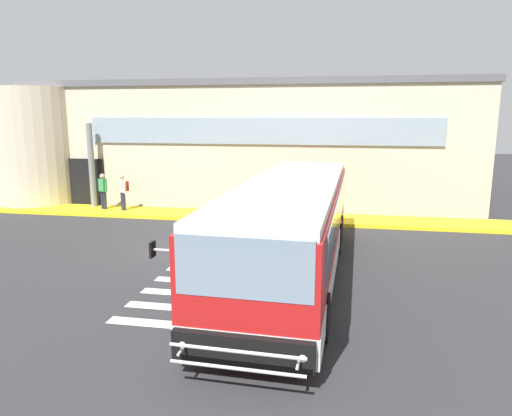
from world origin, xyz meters
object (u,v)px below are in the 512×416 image
at_px(entry_support_column, 92,165).
at_px(passenger_by_doorway, 123,190).
at_px(bus_main_foreground, 291,229).
at_px(passenger_near_column, 103,189).

distance_m(entry_support_column, passenger_by_doorway, 2.19).
distance_m(entry_support_column, bus_main_foreground, 12.97).
height_order(bus_main_foreground, passenger_by_doorway, bus_main_foreground).
xyz_separation_m(entry_support_column, passenger_by_doorway, (1.84, -0.57, -1.03)).
xyz_separation_m(entry_support_column, bus_main_foreground, (10.42, -7.67, -0.81)).
relative_size(bus_main_foreground, passenger_by_doorway, 7.06).
height_order(bus_main_foreground, passenger_near_column, bus_main_foreground).
height_order(passenger_near_column, passenger_by_doorway, same).
bearing_deg(entry_support_column, passenger_by_doorway, -17.12).
xyz_separation_m(bus_main_foreground, passenger_by_doorway, (-8.58, 7.10, -0.22)).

